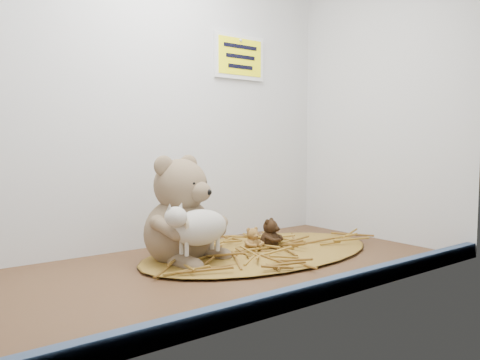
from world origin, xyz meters
TOP-DOWN VIEW (x-y plane):
  - alcove_shell at (0.00, 9.00)cm, footprint 120.40×60.20cm
  - front_rail at (0.00, -28.80)cm, footprint 119.28×2.20cm
  - straw_bed at (19.25, 5.62)cm, footprint 67.36×39.11cm
  - main_teddy at (-2.31, 10.43)cm, footprint 27.59×28.23cm
  - toy_lamb at (-2.31, 1.15)cm, footprint 17.53×10.70cm
  - mini_teddy_tan at (16.18, 5.44)cm, footprint 5.51×5.77cm
  - mini_teddy_brown at (22.32, 5.80)cm, footprint 8.82×8.97cm
  - wall_sign at (30.00, 29.40)cm, footprint 16.00×1.20cm

SIDE VIEW (x-z plane):
  - straw_bed at x=19.25cm, z-range 0.00..1.30cm
  - front_rail at x=0.00cm, z-range 0.00..3.60cm
  - mini_teddy_tan at x=16.18cm, z-range 1.30..7.63cm
  - mini_teddy_brown at x=22.32cm, z-range 1.30..9.27cm
  - toy_lamb at x=-2.31cm, z-range 4.21..15.54cm
  - main_teddy at x=-2.31cm, z-range 0.00..25.89cm
  - alcove_shell at x=0.00cm, z-range -0.20..90.20cm
  - wall_sign at x=30.00cm, z-range 49.50..60.50cm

